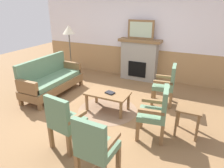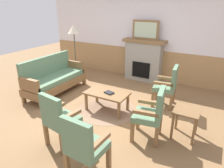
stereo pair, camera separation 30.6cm
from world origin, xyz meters
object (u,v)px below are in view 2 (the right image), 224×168
fireplace (144,60)px  floor_lamp_by_couch (74,33)px  armchair_front_center (59,118)px  book_on_table (109,93)px  armchair_front_left (84,145)px  framed_picture (145,30)px  couch (54,79)px  side_table (186,116)px  armchair_near_fireplace (152,112)px  armchair_by_window_left (168,85)px  coffee_table (107,95)px

fireplace → floor_lamp_by_couch: size_ratio=0.77×
armchair_front_center → floor_lamp_by_couch: (-1.91, 2.82, 0.91)m
book_on_table → armchair_front_left: size_ratio=0.19×
framed_picture → armchair_front_left: bearing=-79.9°
couch → armchair_front_left: size_ratio=1.84×
book_on_table → fireplace: bearing=91.9°
couch → floor_lamp_by_couch: (-0.23, 1.21, 1.05)m
book_on_table → armchair_front_left: (0.64, -1.78, 0.08)m
armchair_front_left → floor_lamp_by_couch: bearing=130.3°
side_table → book_on_table: bearing=175.0°
book_on_table → floor_lamp_by_couch: 2.66m
armchair_near_fireplace → armchair_front_left: (-0.51, -1.27, 0.00)m
book_on_table → side_table: 1.68m
side_table → armchair_front_center: bearing=-144.5°
armchair_front_left → fireplace: bearing=100.1°
floor_lamp_by_couch → armchair_front_center: bearing=-55.8°
armchair_by_window_left → armchair_front_left: 2.71m
armchair_front_center → side_table: size_ratio=1.78×
couch → armchair_by_window_left: (2.87, 0.73, 0.14)m
framed_picture → armchair_front_center: framed_picture is taller
armchair_by_window_left → side_table: armchair_by_window_left is taller
armchair_near_fireplace → side_table: 0.64m
fireplace → coffee_table: 2.27m
armchair_front_left → couch: bearing=141.5°
book_on_table → armchair_front_center: bearing=-95.1°
framed_picture → book_on_table: size_ratio=4.20×
armchair_near_fireplace → couch: bearing=167.2°
book_on_table → armchair_front_center: size_ratio=0.19×
couch → book_on_table: 1.82m
book_on_table → armchair_near_fireplace: armchair_near_fireplace is taller
floor_lamp_by_couch → fireplace: bearing=24.3°
fireplace → armchair_front_center: size_ratio=1.33×
coffee_table → armchair_front_center: size_ratio=0.98×
framed_picture → floor_lamp_by_couch: framed_picture is taller
framed_picture → book_on_table: (0.08, -2.27, -1.10)m
armchair_front_center → floor_lamp_by_couch: floor_lamp_by_couch is taller
fireplace → armchair_front_center: (-0.05, -3.70, -0.11)m
coffee_table → book_on_table: size_ratio=5.04×
side_table → couch: bearing=174.8°
armchair_front_center → book_on_table: bearing=84.9°
coffee_table → armchair_front_left: size_ratio=0.98×
side_table → floor_lamp_by_couch: 4.14m
coffee_table → side_table: 1.75m
fireplace → coffee_table: fireplace is taller
coffee_table → side_table: bearing=-5.3°
fireplace → armchair_near_fireplace: (1.23, -2.77, -0.11)m
fireplace → armchair_front_left: 4.11m
floor_lamp_by_couch → book_on_table: bearing=-34.1°
framed_picture → armchair_near_fireplace: 3.20m
couch → fireplace: bearing=50.5°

